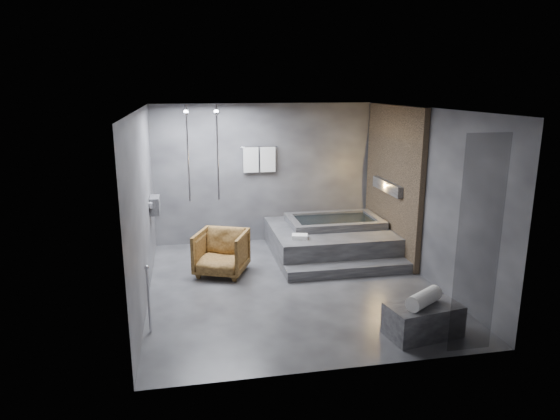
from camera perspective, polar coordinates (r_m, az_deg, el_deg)
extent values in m
plane|color=#2B2B2D|center=(8.16, 1.36, -8.58)|extent=(5.00, 5.00, 0.00)
cube|color=#47474A|center=(7.54, 1.49, 11.46)|extent=(4.50, 5.00, 0.04)
cube|color=#343439|center=(10.14, -1.59, 4.19)|extent=(4.50, 0.04, 2.80)
cube|color=#343439|center=(5.41, 7.08, -4.89)|extent=(4.50, 0.04, 2.80)
cube|color=#343439|center=(7.59, -15.43, 0.27)|extent=(0.04, 5.00, 2.80)
cube|color=#343439|center=(8.49, 16.44, 1.64)|extent=(0.04, 5.00, 2.80)
cube|color=#8D7252|center=(9.57, 12.74, 3.24)|extent=(0.10, 2.40, 2.78)
cube|color=#FF9938|center=(9.55, 12.26, 2.64)|extent=(0.14, 1.20, 0.20)
cube|color=slate|center=(9.01, -14.10, 0.54)|extent=(0.16, 0.42, 0.30)
imported|color=beige|center=(8.92, -14.05, 0.12)|extent=(0.08, 0.08, 0.21)
imported|color=beige|center=(9.12, -13.98, 0.24)|extent=(0.07, 0.07, 0.15)
cylinder|color=silver|center=(9.51, -7.16, 6.47)|extent=(0.04, 0.04, 1.80)
cylinder|color=silver|center=(9.49, -10.50, 6.32)|extent=(0.04, 0.04, 1.80)
cylinder|color=silver|center=(9.97, -2.41, 7.21)|extent=(0.75, 0.02, 0.02)
cube|color=white|center=(9.96, -3.35, 5.74)|extent=(0.30, 0.06, 0.50)
cube|color=white|center=(10.01, -1.41, 5.80)|extent=(0.30, 0.06, 0.50)
cylinder|color=silver|center=(6.74, -14.77, -9.98)|extent=(0.04, 0.04, 0.90)
cube|color=black|center=(6.16, 21.73, -3.92)|extent=(0.55, 0.01, 2.60)
cube|color=#2F3032|center=(9.64, 5.66, -3.44)|extent=(2.20, 2.00, 0.50)
cube|color=#2F3032|center=(8.64, 7.85, -6.76)|extent=(2.20, 0.36, 0.18)
cube|color=#2E2E30|center=(6.82, 16.03, -11.99)|extent=(1.01, 0.66, 0.42)
imported|color=#442A11|center=(8.56, -6.71, -4.86)|extent=(1.06, 1.07, 0.76)
cylinder|color=white|center=(6.67, 16.14, -9.68)|extent=(0.58, 0.48, 0.20)
cube|color=white|center=(8.85, 2.26, -3.06)|extent=(0.32, 0.26, 0.07)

